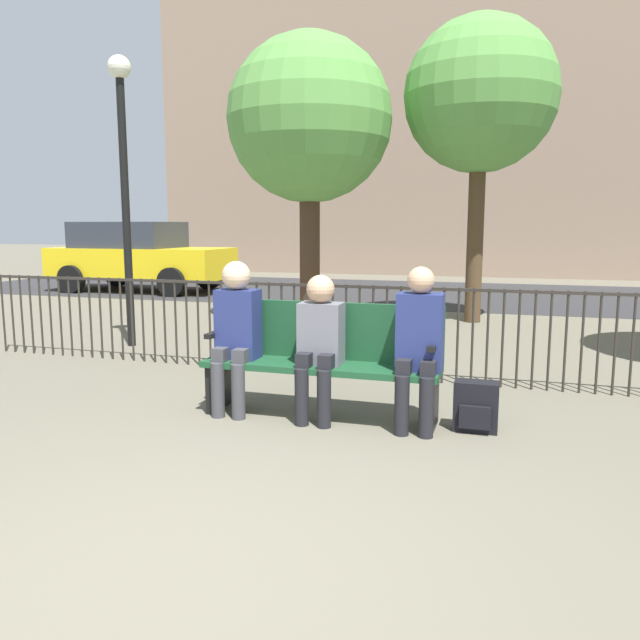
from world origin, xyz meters
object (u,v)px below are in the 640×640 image
Objects in this scene: seated_person_1 at (319,339)px; seated_person_2 at (419,340)px; seated_person_0 at (236,328)px; tree_2 at (480,97)px; tree_1 at (309,121)px; backpack at (476,407)px; lamp_post at (123,157)px; parked_car_0 at (138,255)px; park_bench at (323,355)px.

seated_person_2 is at bearing 0.33° from seated_person_1.
seated_person_2 reaches higher than seated_person_1.
seated_person_0 is at bearing 179.57° from seated_person_1.
tree_2 is at bearing 89.30° from seated_person_2.
tree_1 is at bearing 108.82° from seated_person_1.
lamp_post reaches higher than backpack.
seated_person_0 reaches higher than seated_person_1.
lamp_post reaches higher than parked_car_0.
tree_2 is 1.12× the size of parked_car_0.
park_bench is 1.26m from backpack.
park_bench is 5.03× the size of backpack.
parked_car_0 is at bearing 147.95° from tree_1.
tree_2 reaches higher than park_bench.
seated_person_2 is at bearing -46.51° from parked_car_0.
park_bench reaches higher than backpack.
park_bench is at bearing 10.23° from seated_person_0.
seated_person_0 reaches higher than backpack.
backpack is 0.08× the size of tree_2.
tree_2 is at bearing 16.73° from tree_1.
seated_person_2 is 0.28× the size of tree_1.
seated_person_2 reaches higher than park_bench.
seated_person_0 is at bearing -177.57° from backpack.
backpack is (0.43, 0.08, -0.50)m from seated_person_2.
seated_person_2 is at bearing -169.09° from backpack.
seated_person_2 is (0.78, 0.00, 0.03)m from seated_person_1.
parked_car_0 is at bearing 135.31° from backpack.
parked_car_0 is at bearing 161.72° from tree_2.
seated_person_0 is 1.08× the size of seated_person_1.
seated_person_0 is 0.72m from seated_person_1.
park_bench is 6.31m from tree_2.
backpack is (1.22, -0.05, -0.31)m from park_bench.
lamp_post is at bearing 150.66° from seated_person_2.
seated_person_2 is 0.67m from backpack.
tree_1 reaches higher than parked_car_0.
seated_person_1 is 5.71m from tree_1.
lamp_post reaches higher than park_bench.
backpack is at bearing 4.12° from seated_person_1.
parked_car_0 is at bearing 133.49° from seated_person_2.
tree_1 is 0.95× the size of tree_2.
tree_2 is at bearing 93.72° from backpack.
backpack is at bearing -86.28° from tree_2.
seated_person_1 is at bearing -34.94° from lamp_post.
backpack is at bearing -26.06° from lamp_post.
tree_1 is 1.06× the size of parked_car_0.
lamp_post is at bearing 145.06° from seated_person_1.
seated_person_0 is 0.28× the size of tree_1.
tree_2 is (2.51, 0.75, 0.35)m from tree_1.
park_bench is 10.71m from parked_car_0.
seated_person_1 reaches higher than backpack.
park_bench is 0.75m from seated_person_0.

